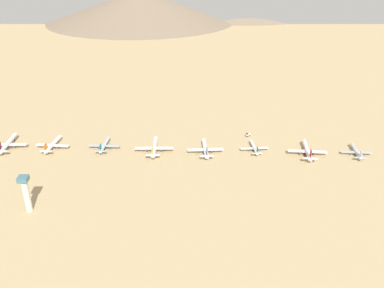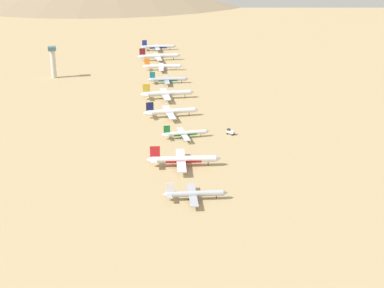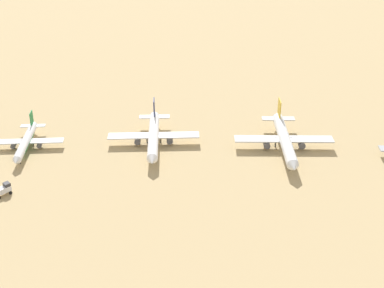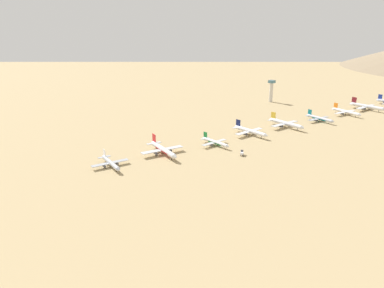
{
  "view_description": "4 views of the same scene",
  "coord_description": "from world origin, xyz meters",
  "px_view_note": "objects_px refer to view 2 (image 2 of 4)",
  "views": [
    {
      "loc": [
        -348.55,
        -21.27,
        178.82
      ],
      "look_at": [
        -0.51,
        -37.38,
        5.81
      ],
      "focal_mm": 37.88,
      "sensor_mm": 36.0,
      "label": 1
    },
    {
      "loc": [
        -74.96,
        -467.84,
        138.11
      ],
      "look_at": [
        -5.73,
        -123.12,
        5.23
      ],
      "focal_mm": 55.52,
      "sensor_mm": 36.0,
      "label": 2
    },
    {
      "loc": [
        173.64,
        -39.77,
        92.53
      ],
      "look_at": [
        -2.06,
        -35.36,
        3.03
      ],
      "focal_mm": 50.1,
      "sensor_mm": 36.0,
      "label": 3
    },
    {
      "loc": [
        217.8,
        -305.44,
        103.19
      ],
      "look_at": [
        -10.67,
        -118.7,
        4.73
      ],
      "focal_mm": 34.24,
      "sensor_mm": 36.0,
      "label": 4
    }
  ],
  "objects_px": {
    "parked_jet_5": "(168,79)",
    "parked_jet_6": "(162,66)",
    "parked_jet_8": "(158,47)",
    "service_truck": "(230,132)",
    "parked_jet_3": "(170,112)",
    "control_tower": "(53,60)",
    "parked_jet_7": "(159,56)",
    "parked_jet_2": "(185,133)",
    "parked_jet_0": "(194,194)",
    "parked_jet_1": "(183,159)",
    "parked_jet_4": "(167,93)"
  },
  "relations": [
    {
      "from": "parked_jet_5",
      "to": "parked_jet_6",
      "type": "bearing_deg",
      "value": 87.01
    },
    {
      "from": "parked_jet_8",
      "to": "service_truck",
      "type": "relative_size",
      "value": 7.51
    },
    {
      "from": "parked_jet_3",
      "to": "control_tower",
      "type": "height_order",
      "value": "control_tower"
    },
    {
      "from": "parked_jet_7",
      "to": "parked_jet_3",
      "type": "bearing_deg",
      "value": -95.68
    },
    {
      "from": "parked_jet_3",
      "to": "service_truck",
      "type": "xyz_separation_m",
      "value": [
        33.91,
        -46.76,
        -2.05
      ]
    },
    {
      "from": "control_tower",
      "to": "parked_jet_7",
      "type": "bearing_deg",
      "value": 26.53
    },
    {
      "from": "parked_jet_7",
      "to": "control_tower",
      "type": "xyz_separation_m",
      "value": [
        -106.44,
        -53.13,
        11.88
      ]
    },
    {
      "from": "parked_jet_2",
      "to": "parked_jet_0",
      "type": "bearing_deg",
      "value": -97.75
    },
    {
      "from": "control_tower",
      "to": "parked_jet_2",
      "type": "bearing_deg",
      "value": -64.24
    },
    {
      "from": "parked_jet_1",
      "to": "parked_jet_5",
      "type": "relative_size",
      "value": 1.21
    },
    {
      "from": "parked_jet_6",
      "to": "parked_jet_7",
      "type": "relative_size",
      "value": 0.87
    },
    {
      "from": "parked_jet_8",
      "to": "service_truck",
      "type": "xyz_separation_m",
      "value": [
        7.99,
        -289.69,
        -1.88
      ]
    },
    {
      "from": "service_truck",
      "to": "parked_jet_8",
      "type": "bearing_deg",
      "value": 91.58
    },
    {
      "from": "parked_jet_0",
      "to": "parked_jet_2",
      "type": "xyz_separation_m",
      "value": [
        12.84,
        94.37,
        -0.18
      ]
    },
    {
      "from": "parked_jet_2",
      "to": "parked_jet_6",
      "type": "bearing_deg",
      "value": 85.86
    },
    {
      "from": "parked_jet_0",
      "to": "parked_jet_2",
      "type": "distance_m",
      "value": 95.24
    },
    {
      "from": "parked_jet_5",
      "to": "parked_jet_4",
      "type": "bearing_deg",
      "value": -100.18
    },
    {
      "from": "parked_jet_0",
      "to": "parked_jet_3",
      "type": "bearing_deg",
      "value": 85.63
    },
    {
      "from": "parked_jet_6",
      "to": "parked_jet_8",
      "type": "xyz_separation_m",
      "value": [
        9.8,
        95.67,
        0.04
      ]
    },
    {
      "from": "service_truck",
      "to": "parked_jet_0",
      "type": "bearing_deg",
      "value": -115.24
    },
    {
      "from": "parked_jet_3",
      "to": "control_tower",
      "type": "relative_size",
      "value": 1.45
    },
    {
      "from": "parked_jet_2",
      "to": "parked_jet_4",
      "type": "height_order",
      "value": "parked_jet_4"
    },
    {
      "from": "parked_jet_1",
      "to": "parked_jet_7",
      "type": "height_order",
      "value": "parked_jet_7"
    },
    {
      "from": "parked_jet_1",
      "to": "parked_jet_4",
      "type": "relative_size",
      "value": 1.0
    },
    {
      "from": "parked_jet_8",
      "to": "control_tower",
      "type": "relative_size",
      "value": 1.4
    },
    {
      "from": "parked_jet_1",
      "to": "control_tower",
      "type": "relative_size",
      "value": 1.54
    },
    {
      "from": "parked_jet_7",
      "to": "service_truck",
      "type": "bearing_deg",
      "value": -86.42
    },
    {
      "from": "parked_jet_1",
      "to": "parked_jet_2",
      "type": "height_order",
      "value": "parked_jet_1"
    },
    {
      "from": "parked_jet_2",
      "to": "control_tower",
      "type": "height_order",
      "value": "control_tower"
    },
    {
      "from": "parked_jet_1",
      "to": "service_truck",
      "type": "height_order",
      "value": "parked_jet_1"
    },
    {
      "from": "parked_jet_8",
      "to": "control_tower",
      "type": "height_order",
      "value": "control_tower"
    },
    {
      "from": "parked_jet_2",
      "to": "parked_jet_3",
      "type": "bearing_deg",
      "value": 92.44
    },
    {
      "from": "parked_jet_6",
      "to": "parked_jet_7",
      "type": "height_order",
      "value": "parked_jet_7"
    },
    {
      "from": "parked_jet_4",
      "to": "parked_jet_6",
      "type": "height_order",
      "value": "parked_jet_4"
    },
    {
      "from": "parked_jet_0",
      "to": "parked_jet_5",
      "type": "height_order",
      "value": "parked_jet_5"
    },
    {
      "from": "parked_jet_2",
      "to": "parked_jet_8",
      "type": "bearing_deg",
      "value": 85.29
    },
    {
      "from": "parked_jet_1",
      "to": "parked_jet_3",
      "type": "bearing_deg",
      "value": 85.07
    },
    {
      "from": "parked_jet_1",
      "to": "parked_jet_6",
      "type": "height_order",
      "value": "parked_jet_1"
    },
    {
      "from": "parked_jet_0",
      "to": "parked_jet_6",
      "type": "height_order",
      "value": "parked_jet_6"
    },
    {
      "from": "parked_jet_0",
      "to": "parked_jet_4",
      "type": "height_order",
      "value": "parked_jet_4"
    },
    {
      "from": "parked_jet_5",
      "to": "parked_jet_7",
      "type": "bearing_deg",
      "value": 86.63
    },
    {
      "from": "parked_jet_8",
      "to": "parked_jet_2",
      "type": "bearing_deg",
      "value": -94.71
    },
    {
      "from": "parked_jet_6",
      "to": "parked_jet_7",
      "type": "distance_m",
      "value": 44.0
    },
    {
      "from": "parked_jet_5",
      "to": "control_tower",
      "type": "relative_size",
      "value": 1.27
    },
    {
      "from": "parked_jet_5",
      "to": "parked_jet_7",
      "type": "relative_size",
      "value": 0.8
    },
    {
      "from": "parked_jet_4",
      "to": "parked_jet_8",
      "type": "relative_size",
      "value": 1.1
    },
    {
      "from": "parked_jet_2",
      "to": "parked_jet_8",
      "type": "relative_size",
      "value": 0.82
    },
    {
      "from": "parked_jet_3",
      "to": "parked_jet_4",
      "type": "height_order",
      "value": "parked_jet_4"
    },
    {
      "from": "parked_jet_0",
      "to": "parked_jet_8",
      "type": "bearing_deg",
      "value": 84.54
    },
    {
      "from": "parked_jet_1",
      "to": "service_truck",
      "type": "distance_m",
      "value": 64.57
    }
  ]
}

